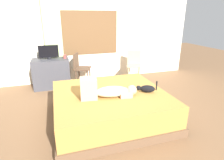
# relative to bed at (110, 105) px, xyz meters

# --- Properties ---
(ground_plane) EXTENTS (16.00, 16.00, 0.00)m
(ground_plane) POSITION_rel_bed_xyz_m (-0.04, 0.00, -0.25)
(ground_plane) COLOR brown
(back_wall_with_window) EXTENTS (6.40, 0.14, 2.90)m
(back_wall_with_window) POSITION_rel_bed_xyz_m (-0.04, 2.38, 1.19)
(back_wall_with_window) COLOR beige
(back_wall_with_window) RESTS_ON ground
(bed) EXTENTS (1.96, 1.83, 0.51)m
(bed) POSITION_rel_bed_xyz_m (0.00, 0.00, 0.00)
(bed) COLOR brown
(bed) RESTS_ON ground
(person_lying) EXTENTS (0.94, 0.36, 0.34)m
(person_lying) POSITION_rel_bed_xyz_m (-0.11, -0.16, 0.37)
(person_lying) COLOR #CCB299
(person_lying) RESTS_ON bed
(cat) EXTENTS (0.33, 0.21, 0.21)m
(cat) POSITION_rel_bed_xyz_m (0.61, -0.19, 0.33)
(cat) COLOR black
(cat) RESTS_ON bed
(desk) EXTENTS (0.90, 0.56, 0.74)m
(desk) POSITION_rel_bed_xyz_m (-0.99, 1.98, 0.12)
(desk) COLOR #38383D
(desk) RESTS_ON ground
(tv_monitor) EXTENTS (0.48, 0.10, 0.35)m
(tv_monitor) POSITION_rel_bed_xyz_m (-1.00, 1.98, 0.67)
(tv_monitor) COLOR black
(tv_monitor) RESTS_ON desk
(cup) EXTENTS (0.07, 0.07, 0.10)m
(cup) POSITION_rel_bed_xyz_m (-0.62, 1.96, 0.54)
(cup) COLOR #B23D38
(cup) RESTS_ON desk
(chair_by_desk) EXTENTS (0.50, 0.50, 0.86)m
(chair_by_desk) POSITION_rel_bed_xyz_m (-0.26, 1.89, 0.26)
(chair_by_desk) COLOR #4C3828
(chair_by_desk) RESTS_ON ground
(chair_spare) EXTENTS (0.50, 0.50, 0.86)m
(chair_spare) POSITION_rel_bed_xyz_m (1.25, 1.80, 0.26)
(chair_spare) COLOR tan
(chair_spare) RESTS_ON ground
(curtain_left) EXTENTS (0.44, 0.06, 2.52)m
(curtain_left) POSITION_rel_bed_xyz_m (-0.87, 2.26, 1.01)
(curtain_left) COLOR #ADCC75
(curtain_left) RESTS_ON ground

